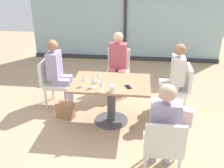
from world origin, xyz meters
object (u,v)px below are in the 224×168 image
object	(u,v)px
person_front_right	(164,125)
wine_glass_1	(99,74)
chair_far_right	(179,86)
person_far_left	(58,70)
person_near_window	(118,61)
handbag_0	(66,110)
wine_glass_0	(84,78)
chair_far_left	(53,80)
handbag_1	(184,116)
wine_glass_3	(101,83)
person_far_right	(174,75)
wine_glass_2	(94,79)
dining_table_main	(111,93)
chair_near_window	(118,68)
chair_front_right	(163,145)
coffee_cup	(112,89)
cell_phone_on_table	(128,87)

from	to	relation	value
person_front_right	wine_glass_1	size ratio (longest dim) A/B	6.81
chair_far_right	person_far_left	size ratio (longest dim) A/B	0.69
chair_far_right	person_near_window	bearing A→B (deg)	151.32
chair_far_right	handbag_0	world-z (taller)	chair_far_right
wine_glass_0	wine_glass_1	distance (m)	0.27
chair_far_right	person_front_right	xyz separation A→B (m)	(-0.38, -1.57, 0.20)
chair_far_left	wine_glass_1	size ratio (longest dim) A/B	4.70
wine_glass_1	handbag_1	distance (m)	1.59
wine_glass_3	person_far_right	bearing A→B (deg)	35.69
wine_glass_2	wine_glass_3	size ratio (longest dim) A/B	1.00
chair_far_right	person_front_right	world-z (taller)	person_front_right
wine_glass_1	wine_glass_3	bearing A→B (deg)	-74.07
person_far_right	dining_table_main	bearing A→B (deg)	-155.24
chair_near_window	wine_glass_0	distance (m)	1.49
person_far_left	handbag_1	bearing A→B (deg)	-10.25
wine_glass_1	person_front_right	bearing A→B (deg)	-48.67
chair_front_right	chair_near_window	xyz separation A→B (m)	(-0.76, 2.41, 0.00)
chair_far_right	handbag_1	xyz separation A→B (m)	(0.08, -0.41, -0.36)
wine_glass_0	wine_glass_2	distance (m)	0.16
dining_table_main	chair_near_window	world-z (taller)	chair_near_window
chair_far_right	person_near_window	xyz separation A→B (m)	(-1.14, 0.62, 0.20)
chair_front_right	coffee_cup	bearing A→B (deg)	128.76
coffee_cup	handbag_1	world-z (taller)	coffee_cup
person_near_window	person_far_left	bearing A→B (deg)	-148.82
person_far_right	chair_far_left	bearing A→B (deg)	180.00
coffee_cup	chair_far_left	bearing A→B (deg)	146.16
chair_far_left	wine_glass_0	distance (m)	1.05
chair_far_left	wine_glass_1	bearing A→B (deg)	-26.87
person_near_window	handbag_1	xyz separation A→B (m)	(1.21, -1.03, -0.56)
chair_front_right	person_far_right	distance (m)	1.71
person_front_right	wine_glass_0	xyz separation A→B (m)	(-1.16, 0.91, 0.16)
wine_glass_1	wine_glass_3	size ratio (longest dim) A/B	1.00
person_front_right	wine_glass_3	bearing A→B (deg)	138.93
chair_near_window	wine_glass_1	size ratio (longest dim) A/B	4.70
handbag_0	dining_table_main	bearing A→B (deg)	13.03
dining_table_main	person_front_right	size ratio (longest dim) A/B	0.99
wine_glass_3	handbag_1	distance (m)	1.56
person_front_right	wine_glass_1	bearing A→B (deg)	131.33
wine_glass_3	handbag_0	bearing A→B (deg)	152.07
handbag_1	handbag_0	bearing A→B (deg)	-159.73
chair_far_left	cell_phone_on_table	size ratio (longest dim) A/B	6.04
dining_table_main	chair_front_right	bearing A→B (deg)	-57.72
person_far_left	coffee_cup	distance (m)	1.35
chair_far_left	handbag_0	size ratio (longest dim) A/B	2.90
chair_far_left	wine_glass_2	size ratio (longest dim) A/B	4.70
chair_near_window	chair_far_right	bearing A→B (deg)	-32.74
wine_glass_2	handbag_1	world-z (taller)	wine_glass_2
wine_glass_3	handbag_0	xyz separation A→B (m)	(-0.70, 0.37, -0.72)
person_front_right	wine_glass_0	world-z (taller)	person_front_right
person_far_right	person_front_right	size ratio (longest dim) A/B	1.00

